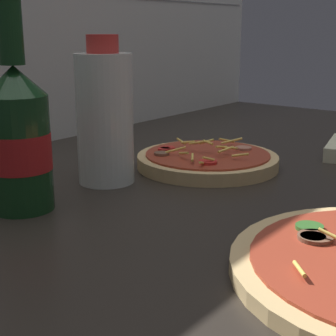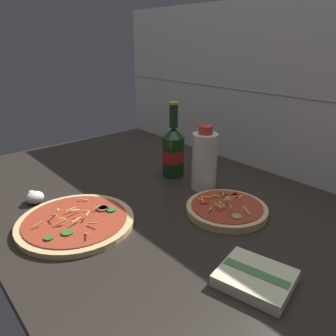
% 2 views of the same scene
% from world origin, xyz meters
% --- Properties ---
extents(counter_slab, '(1.60, 0.90, 0.03)m').
position_xyz_m(counter_slab, '(0.00, 0.00, 0.01)').
color(counter_slab, '#28231E').
rests_on(counter_slab, ground).
extents(pizza_far, '(0.22, 0.22, 0.05)m').
position_xyz_m(pizza_far, '(0.12, 0.10, 0.04)').
color(pizza_far, tan).
rests_on(pizza_far, counter_slab).
extents(beer_bottle, '(0.08, 0.08, 0.26)m').
position_xyz_m(beer_bottle, '(-0.18, 0.17, 0.12)').
color(beer_bottle, '#143819').
rests_on(beer_bottle, counter_slab).
extents(oil_bottle, '(0.08, 0.08, 0.20)m').
position_xyz_m(oil_bottle, '(-0.04, 0.17, 0.12)').
color(oil_bottle, silver).
rests_on(oil_bottle, counter_slab).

